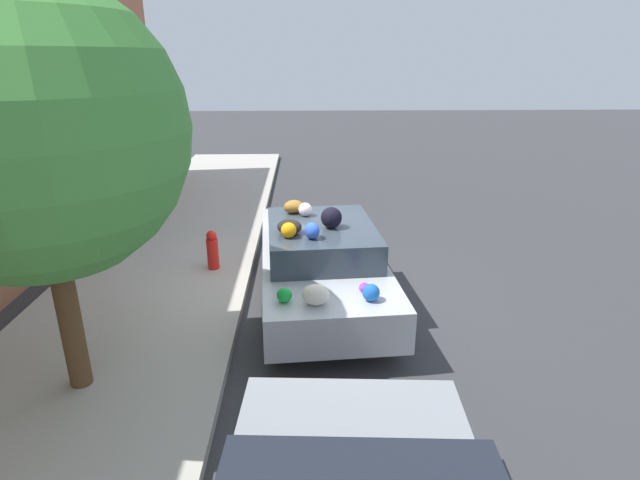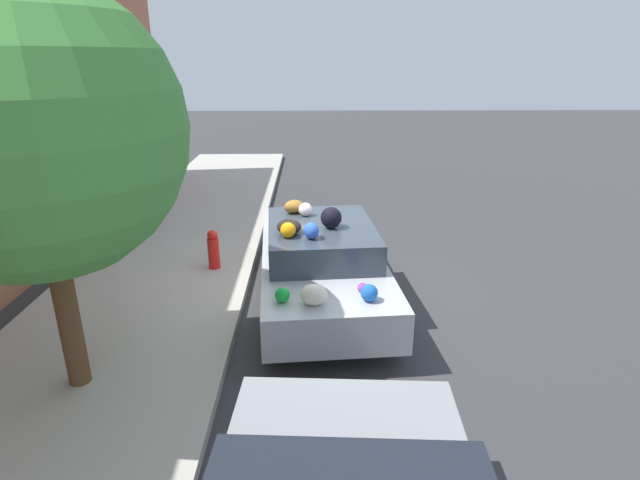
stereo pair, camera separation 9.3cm
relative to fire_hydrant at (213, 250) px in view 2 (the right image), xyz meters
The scene contains 5 objects.
ground_plane 2.05m from the fire_hydrant, 118.02° to the right, with size 60.00×60.00×0.00m, color #38383A.
sidewalk_curb 1.39m from the fire_hydrant, 134.64° to the left, with size 24.00×3.20×0.14m.
street_tree 4.22m from the fire_hydrant, 163.67° to the left, with size 2.96×2.96×4.32m.
fire_hydrant is the anchor object (origin of this frame).
art_car 2.11m from the fire_hydrant, 118.08° to the right, with size 4.59×2.11×1.61m.
Camera 2 is at (-7.23, 0.05, 3.64)m, focal length 28.00 mm.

